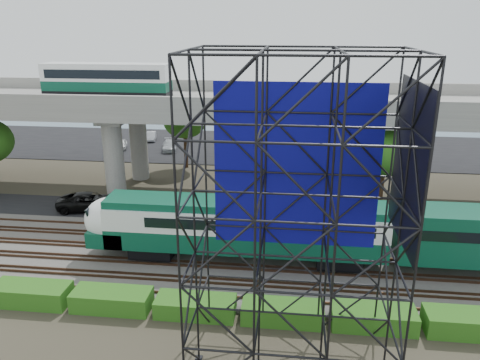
# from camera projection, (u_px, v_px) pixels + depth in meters

# --- Properties ---
(ground) EXTENTS (140.00, 140.00, 0.00)m
(ground) POSITION_uv_depth(u_px,v_px,m) (194.00, 275.00, 31.23)
(ground) COLOR #474233
(ground) RESTS_ON ground
(ballast_bed) EXTENTS (90.00, 12.00, 0.20)m
(ballast_bed) POSITION_uv_depth(u_px,v_px,m) (200.00, 260.00, 33.08)
(ballast_bed) COLOR slate
(ballast_bed) RESTS_ON ground
(service_road) EXTENTS (90.00, 5.00, 0.08)m
(service_road) POSITION_uv_depth(u_px,v_px,m) (219.00, 214.00, 41.09)
(service_road) COLOR black
(service_road) RESTS_ON ground
(parking_lot) EXTENTS (90.00, 18.00, 0.08)m
(parking_lot) POSITION_uv_depth(u_px,v_px,m) (246.00, 147.00, 63.20)
(parking_lot) COLOR black
(parking_lot) RESTS_ON ground
(harbor_water) EXTENTS (140.00, 40.00, 0.03)m
(harbor_water) POSITION_uv_depth(u_px,v_px,m) (259.00, 116.00, 83.91)
(harbor_water) COLOR #3F5868
(harbor_water) RESTS_ON ground
(rail_tracks) EXTENTS (90.00, 9.52, 0.16)m
(rail_tracks) POSITION_uv_depth(u_px,v_px,m) (200.00, 257.00, 33.02)
(rail_tracks) COLOR #472D1E
(rail_tracks) RESTS_ON ballast_bed
(commuter_train) EXTENTS (29.30, 3.06, 4.30)m
(commuter_train) POSITION_uv_depth(u_px,v_px,m) (275.00, 227.00, 31.61)
(commuter_train) COLOR black
(commuter_train) RESTS_ON rail_tracks
(overpass) EXTENTS (80.00, 12.00, 12.40)m
(overpass) POSITION_uv_depth(u_px,v_px,m) (218.00, 110.00, 43.74)
(overpass) COLOR #9E9B93
(overpass) RESTS_ON ground
(scaffold_tower) EXTENTS (9.36, 6.36, 15.00)m
(scaffold_tower) POSITION_uv_depth(u_px,v_px,m) (295.00, 227.00, 20.61)
(scaffold_tower) COLOR black
(scaffold_tower) RESTS_ON ground
(hedge_strip) EXTENTS (34.60, 1.80, 1.20)m
(hedge_strip) POSITION_uv_depth(u_px,v_px,m) (196.00, 306.00, 26.89)
(hedge_strip) COLOR #275E15
(hedge_strip) RESTS_ON ground
(trees) EXTENTS (40.94, 16.94, 7.69)m
(trees) POSITION_uv_depth(u_px,v_px,m) (180.00, 136.00, 45.16)
(trees) COLOR #382314
(trees) RESTS_ON ground
(suv) EXTENTS (5.92, 3.47, 1.55)m
(suv) POSITION_uv_depth(u_px,v_px,m) (90.00, 202.00, 41.67)
(suv) COLOR black
(suv) RESTS_ON service_road
(parked_cars) EXTENTS (34.30, 9.67, 1.31)m
(parked_cars) POSITION_uv_depth(u_px,v_px,m) (251.00, 143.00, 62.63)
(parked_cars) COLOR silver
(parked_cars) RESTS_ON parking_lot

